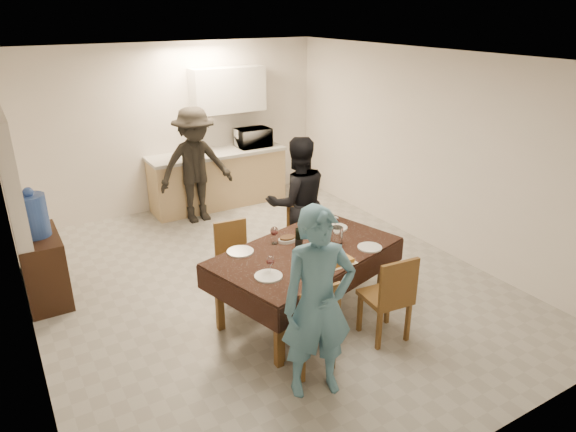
# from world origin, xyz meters

# --- Properties ---
(floor) EXTENTS (5.00, 6.00, 0.02)m
(floor) POSITION_xyz_m (0.00, 0.00, 0.00)
(floor) COLOR #A1A19C
(floor) RESTS_ON ground
(ceiling) EXTENTS (5.00, 6.00, 0.02)m
(ceiling) POSITION_xyz_m (0.00, 0.00, 2.60)
(ceiling) COLOR white
(ceiling) RESTS_ON wall_back
(wall_back) EXTENTS (5.00, 0.02, 2.60)m
(wall_back) POSITION_xyz_m (0.00, 3.00, 1.30)
(wall_back) COLOR white
(wall_back) RESTS_ON floor
(wall_front) EXTENTS (5.00, 0.02, 2.60)m
(wall_front) POSITION_xyz_m (0.00, -3.00, 1.30)
(wall_front) COLOR white
(wall_front) RESTS_ON floor
(wall_left) EXTENTS (0.02, 6.00, 2.60)m
(wall_left) POSITION_xyz_m (-2.50, 0.00, 1.30)
(wall_left) COLOR white
(wall_left) RESTS_ON floor
(wall_right) EXTENTS (0.02, 6.00, 2.60)m
(wall_right) POSITION_xyz_m (2.50, 0.00, 1.30)
(wall_right) COLOR white
(wall_right) RESTS_ON floor
(stub_partition) EXTENTS (0.15, 1.40, 2.10)m
(stub_partition) POSITION_xyz_m (-2.42, 1.20, 1.05)
(stub_partition) COLOR beige
(stub_partition) RESTS_ON floor
(kitchen_base_cabinet) EXTENTS (2.20, 0.60, 0.86)m
(kitchen_base_cabinet) POSITION_xyz_m (0.60, 2.68, 0.43)
(kitchen_base_cabinet) COLOR tan
(kitchen_base_cabinet) RESTS_ON floor
(kitchen_worktop) EXTENTS (2.24, 0.64, 0.05)m
(kitchen_worktop) POSITION_xyz_m (0.60, 2.68, 0.89)
(kitchen_worktop) COLOR #B5B5B0
(kitchen_worktop) RESTS_ON kitchen_base_cabinet
(upper_cabinet) EXTENTS (1.20, 0.34, 0.70)m
(upper_cabinet) POSITION_xyz_m (0.90, 2.82, 1.85)
(upper_cabinet) COLOR silver
(upper_cabinet) RESTS_ON wall_back
(dining_table) EXTENTS (2.16, 1.60, 0.75)m
(dining_table) POSITION_xyz_m (0.07, -0.81, 0.72)
(dining_table) COLOR black
(dining_table) RESTS_ON floor
(chair_near_left) EXTENTS (0.42, 0.42, 0.49)m
(chair_near_left) POSITION_xyz_m (-0.38, -1.65, 0.55)
(chair_near_left) COLOR brown
(chair_near_left) RESTS_ON floor
(chair_near_right) EXTENTS (0.46, 0.46, 0.50)m
(chair_near_right) POSITION_xyz_m (0.52, -1.65, 0.56)
(chair_near_right) COLOR brown
(chair_near_right) RESTS_ON floor
(chair_far_left) EXTENTS (0.42, 0.43, 0.45)m
(chair_far_left) POSITION_xyz_m (-0.38, -0.14, 0.51)
(chair_far_left) COLOR brown
(chair_far_left) RESTS_ON floor
(chair_far_right) EXTENTS (0.51, 0.53, 0.45)m
(chair_far_right) POSITION_xyz_m (0.52, -0.14, 0.51)
(chair_far_right) COLOR brown
(chair_far_right) RESTS_ON floor
(console) EXTENTS (0.43, 0.85, 0.79)m
(console) POSITION_xyz_m (-2.28, 0.91, 0.39)
(console) COLOR black
(console) RESTS_ON floor
(water_jug) EXTENTS (0.31, 0.31, 0.46)m
(water_jug) POSITION_xyz_m (-2.28, 0.91, 1.02)
(water_jug) COLOR #365AB8
(water_jug) RESTS_ON console
(wine_bottle) EXTENTS (0.08, 0.08, 0.32)m
(wine_bottle) POSITION_xyz_m (0.02, -0.76, 0.91)
(wine_bottle) COLOR black
(wine_bottle) RESTS_ON dining_table
(water_pitcher) EXTENTS (0.13, 0.13, 0.20)m
(water_pitcher) POSITION_xyz_m (0.42, -0.86, 0.85)
(water_pitcher) COLOR white
(water_pitcher) RESTS_ON dining_table
(savoury_tart) EXTENTS (0.38, 0.29, 0.05)m
(savoury_tart) POSITION_xyz_m (0.17, -1.19, 0.77)
(savoury_tart) COLOR gold
(savoury_tart) RESTS_ON dining_table
(salad_bowl) EXTENTS (0.20, 0.20, 0.08)m
(salad_bowl) POSITION_xyz_m (0.37, -0.63, 0.79)
(salad_bowl) COLOR silver
(salad_bowl) RESTS_ON dining_table
(mushroom_dish) EXTENTS (0.19, 0.19, 0.03)m
(mushroom_dish) POSITION_xyz_m (0.02, -0.53, 0.77)
(mushroom_dish) COLOR silver
(mushroom_dish) RESTS_ON dining_table
(wine_glass_a) EXTENTS (0.08, 0.08, 0.18)m
(wine_glass_a) POSITION_xyz_m (-0.48, -1.06, 0.84)
(wine_glass_a) COLOR white
(wine_glass_a) RESTS_ON dining_table
(wine_glass_b) EXTENTS (0.08, 0.08, 0.18)m
(wine_glass_b) POSITION_xyz_m (0.62, -0.56, 0.84)
(wine_glass_b) COLOR white
(wine_glass_b) RESTS_ON dining_table
(wine_glass_c) EXTENTS (0.09, 0.09, 0.19)m
(wine_glass_c) POSITION_xyz_m (-0.13, -0.51, 0.85)
(wine_glass_c) COLOR white
(wine_glass_c) RESTS_ON dining_table
(plate_near_left) EXTENTS (0.26, 0.26, 0.02)m
(plate_near_left) POSITION_xyz_m (-0.53, -1.11, 0.76)
(plate_near_left) COLOR silver
(plate_near_left) RESTS_ON dining_table
(plate_near_right) EXTENTS (0.25, 0.25, 0.01)m
(plate_near_right) POSITION_xyz_m (0.67, -1.11, 0.76)
(plate_near_right) COLOR silver
(plate_near_right) RESTS_ON dining_table
(plate_far_left) EXTENTS (0.28, 0.28, 0.02)m
(plate_far_left) POSITION_xyz_m (-0.53, -0.51, 0.76)
(plate_far_left) COLOR silver
(plate_far_left) RESTS_ON dining_table
(plate_far_right) EXTENTS (0.26, 0.26, 0.02)m
(plate_far_right) POSITION_xyz_m (0.67, -0.51, 0.76)
(plate_far_right) COLOR silver
(plate_far_right) RESTS_ON dining_table
(microwave) EXTENTS (0.55, 0.37, 0.31)m
(microwave) POSITION_xyz_m (1.26, 2.68, 1.06)
(microwave) COLOR silver
(microwave) RESTS_ON kitchen_worktop
(person_near) EXTENTS (0.70, 0.56, 1.68)m
(person_near) POSITION_xyz_m (-0.48, -1.86, 0.84)
(person_near) COLOR teal
(person_near) RESTS_ON floor
(person_far) EXTENTS (0.92, 0.78, 1.66)m
(person_far) POSITION_xyz_m (0.62, 0.24, 0.83)
(person_far) COLOR black
(person_far) RESTS_ON floor
(person_kitchen) EXTENTS (1.13, 0.65, 1.75)m
(person_kitchen) POSITION_xyz_m (0.06, 2.23, 0.87)
(person_kitchen) COLOR black
(person_kitchen) RESTS_ON floor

